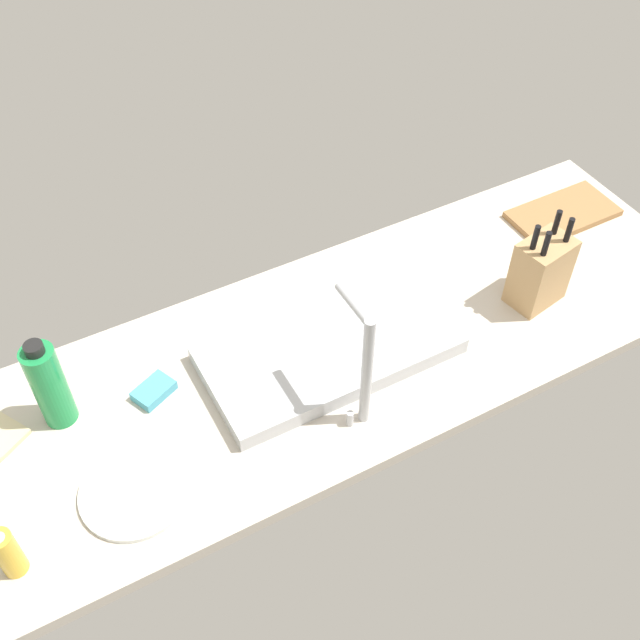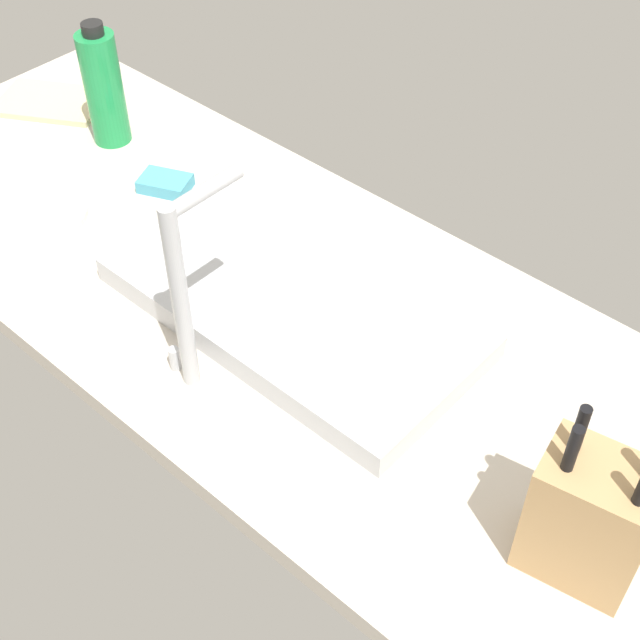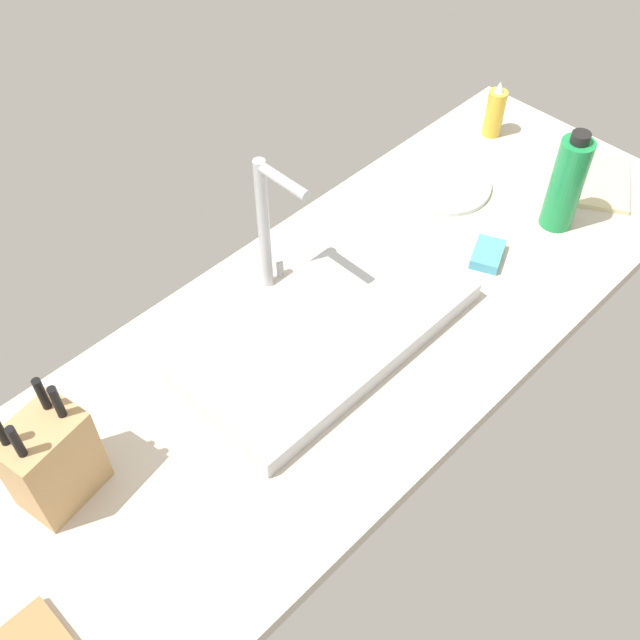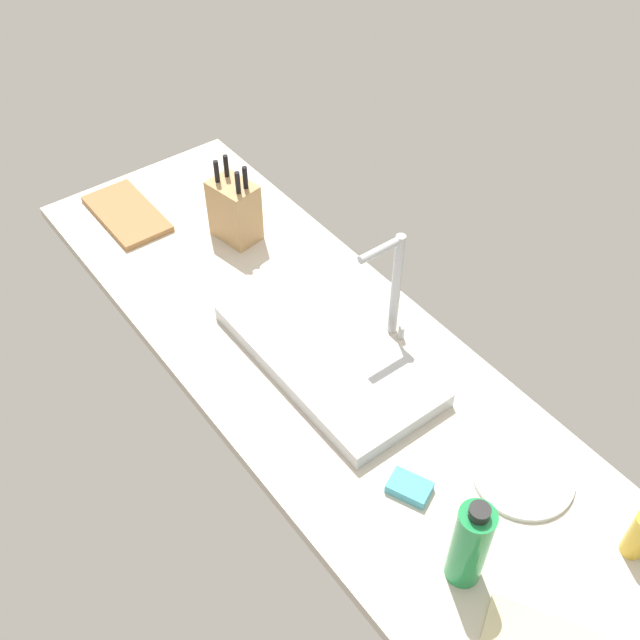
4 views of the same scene
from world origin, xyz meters
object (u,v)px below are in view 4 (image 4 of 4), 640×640
at_px(knife_block, 235,210).
at_px(water_bottle, 470,544).
at_px(sink_basin, 328,354).
at_px(faucet, 393,281).
at_px(cutting_board, 127,214).
at_px(soap_bottle, 640,534).
at_px(dish_sponge, 409,487).
at_px(dinner_plate, 523,475).

height_order(knife_block, water_bottle, knife_block).
relative_size(sink_basin, faucet, 1.86).
xyz_separation_m(faucet, cutting_board, (-0.84, -0.31, -0.17)).
bearing_deg(faucet, soap_bottle, -0.32).
bearing_deg(sink_basin, soap_bottle, 12.89).
distance_m(faucet, dish_sponge, 0.49).
relative_size(faucet, dish_sponge, 3.48).
xyz_separation_m(faucet, dish_sponge, (0.38, -0.27, -0.17)).
bearing_deg(soap_bottle, dish_sponge, -144.59).
relative_size(sink_basin, dinner_plate, 2.62).
height_order(faucet, water_bottle, faucet).
distance_m(cutting_board, water_bottle, 1.43).
relative_size(water_bottle, dinner_plate, 1.07).
relative_size(faucet, dinner_plate, 1.41).
distance_m(water_bottle, dish_sponge, 0.23).
bearing_deg(faucet, dinner_plate, -5.65).
relative_size(soap_bottle, dish_sponge, 1.64).
bearing_deg(water_bottle, soap_bottle, 60.44).
xyz_separation_m(sink_basin, knife_block, (-0.54, 0.08, 0.07)).
xyz_separation_m(water_bottle, dish_sponge, (-0.20, 0.04, -0.10)).
relative_size(cutting_board, water_bottle, 1.25).
height_order(sink_basin, faucet, faucet).
bearing_deg(sink_basin, knife_block, 171.48).
xyz_separation_m(knife_block, cutting_board, (-0.28, -0.21, -0.09)).
height_order(sink_basin, dinner_plate, sink_basin).
xyz_separation_m(knife_block, dish_sponge, (0.94, -0.17, -0.08)).
bearing_deg(cutting_board, faucet, 20.39).
height_order(dinner_plate, dish_sponge, dish_sponge).
height_order(cutting_board, water_bottle, water_bottle).
height_order(water_bottle, dinner_plate, water_bottle).
distance_m(faucet, cutting_board, 0.92).
bearing_deg(knife_block, faucet, -0.27).
height_order(faucet, dish_sponge, faucet).
relative_size(cutting_board, dish_sponge, 3.33).
bearing_deg(water_bottle, cutting_board, -179.79).
height_order(faucet, cutting_board, faucet).
relative_size(cutting_board, dinner_plate, 1.35).
distance_m(faucet, knife_block, 0.58).
height_order(knife_block, dish_sponge, knife_block).
bearing_deg(soap_bottle, faucet, 179.68).
xyz_separation_m(faucet, water_bottle, (0.58, -0.31, -0.07)).
relative_size(faucet, soap_bottle, 2.12).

